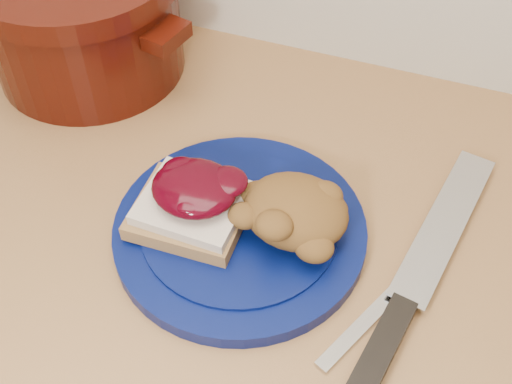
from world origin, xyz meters
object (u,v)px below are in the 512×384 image
(chef_knife, at_px, (397,318))
(butter_knife, at_px, (382,305))
(plate, at_px, (240,230))
(dutch_oven, at_px, (83,17))

(chef_knife, bearing_deg, butter_knife, 59.90)
(plate, distance_m, chef_knife, 0.18)
(plate, xyz_separation_m, butter_knife, (0.15, -0.03, -0.00))
(chef_knife, distance_m, dutch_oven, 0.52)
(plate, distance_m, butter_knife, 0.16)
(plate, relative_size, butter_knife, 1.44)
(plate, xyz_separation_m, chef_knife, (0.17, -0.05, 0.00))
(plate, bearing_deg, butter_knife, -12.14)
(plate, height_order, chef_knife, chef_knife)
(dutch_oven, bearing_deg, chef_knife, -28.42)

